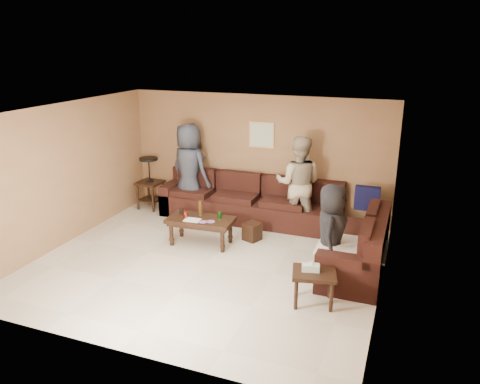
{
  "coord_description": "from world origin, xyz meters",
  "views": [
    {
      "loc": [
        2.99,
        -6.39,
        3.51
      ],
      "look_at": [
        0.25,
        0.85,
        1.0
      ],
      "focal_mm": 35.0,
      "sensor_mm": 36.0,
      "label": 1
    }
  ],
  "objects_px": {
    "side_table_right": "(314,276)",
    "waste_bin": "(252,231)",
    "coffee_table": "(201,222)",
    "end_table_left": "(150,182)",
    "person_left": "(190,169)",
    "person_right": "(331,233)",
    "sectional_sofa": "(281,219)",
    "person_middle": "(298,183)"
  },
  "relations": [
    {
      "from": "end_table_left",
      "to": "person_right",
      "type": "relative_size",
      "value": 0.74
    },
    {
      "from": "sectional_sofa",
      "to": "person_left",
      "type": "distance_m",
      "value": 2.29
    },
    {
      "from": "person_middle",
      "to": "person_right",
      "type": "height_order",
      "value": "person_middle"
    },
    {
      "from": "coffee_table",
      "to": "end_table_left",
      "type": "xyz_separation_m",
      "value": [
        -1.85,
        1.35,
        0.17
      ]
    },
    {
      "from": "sectional_sofa",
      "to": "side_table_right",
      "type": "xyz_separation_m",
      "value": [
        1.08,
        -2.15,
        0.1
      ]
    },
    {
      "from": "coffee_table",
      "to": "end_table_left",
      "type": "bearing_deg",
      "value": 143.83
    },
    {
      "from": "sectional_sofa",
      "to": "side_table_right",
      "type": "bearing_deg",
      "value": -63.27
    },
    {
      "from": "coffee_table",
      "to": "person_left",
      "type": "height_order",
      "value": "person_left"
    },
    {
      "from": "person_middle",
      "to": "person_right",
      "type": "relative_size",
      "value": 1.2
    },
    {
      "from": "end_table_left",
      "to": "person_middle",
      "type": "height_order",
      "value": "person_middle"
    },
    {
      "from": "side_table_right",
      "to": "person_left",
      "type": "height_order",
      "value": "person_left"
    },
    {
      "from": "coffee_table",
      "to": "waste_bin",
      "type": "relative_size",
      "value": 3.68
    },
    {
      "from": "person_left",
      "to": "person_right",
      "type": "distance_m",
      "value": 3.81
    },
    {
      "from": "person_left",
      "to": "person_right",
      "type": "xyz_separation_m",
      "value": [
        3.3,
        -1.88,
        -0.2
      ]
    },
    {
      "from": "side_table_right",
      "to": "person_middle",
      "type": "distance_m",
      "value": 2.8
    },
    {
      "from": "waste_bin",
      "to": "person_middle",
      "type": "height_order",
      "value": "person_middle"
    },
    {
      "from": "end_table_left",
      "to": "person_middle",
      "type": "xyz_separation_m",
      "value": [
        3.29,
        -0.02,
        0.33
      ]
    },
    {
      "from": "end_table_left",
      "to": "waste_bin",
      "type": "xyz_separation_m",
      "value": [
        2.66,
        -0.86,
        -0.43
      ]
    },
    {
      "from": "sectional_sofa",
      "to": "end_table_left",
      "type": "height_order",
      "value": "end_table_left"
    },
    {
      "from": "person_left",
      "to": "person_middle",
      "type": "bearing_deg",
      "value": -163.88
    },
    {
      "from": "end_table_left",
      "to": "person_left",
      "type": "bearing_deg",
      "value": 2.66
    },
    {
      "from": "person_middle",
      "to": "person_right",
      "type": "distance_m",
      "value": 2.06
    },
    {
      "from": "sectional_sofa",
      "to": "end_table_left",
      "type": "relative_size",
      "value": 4.11
    },
    {
      "from": "sectional_sofa",
      "to": "coffee_table",
      "type": "height_order",
      "value": "sectional_sofa"
    },
    {
      "from": "waste_bin",
      "to": "person_middle",
      "type": "distance_m",
      "value": 1.29
    },
    {
      "from": "side_table_right",
      "to": "person_right",
      "type": "bearing_deg",
      "value": 84.29
    },
    {
      "from": "sectional_sofa",
      "to": "waste_bin",
      "type": "height_order",
      "value": "sectional_sofa"
    },
    {
      "from": "sectional_sofa",
      "to": "person_right",
      "type": "bearing_deg",
      "value": -49.54
    },
    {
      "from": "side_table_right",
      "to": "waste_bin",
      "type": "xyz_separation_m",
      "value": [
        -1.52,
        1.77,
        -0.26
      ]
    },
    {
      "from": "person_left",
      "to": "person_right",
      "type": "relative_size",
      "value": 1.26
    },
    {
      "from": "sectional_sofa",
      "to": "person_left",
      "type": "relative_size",
      "value": 2.42
    },
    {
      "from": "sectional_sofa",
      "to": "coffee_table",
      "type": "relative_size",
      "value": 3.82
    },
    {
      "from": "sectional_sofa",
      "to": "person_left",
      "type": "height_order",
      "value": "person_left"
    },
    {
      "from": "sectional_sofa",
      "to": "person_left",
      "type": "xyz_separation_m",
      "value": [
        -2.14,
        0.52,
        0.63
      ]
    },
    {
      "from": "end_table_left",
      "to": "person_left",
      "type": "distance_m",
      "value": 1.02
    },
    {
      "from": "end_table_left",
      "to": "coffee_table",
      "type": "bearing_deg",
      "value": -36.17
    },
    {
      "from": "side_table_right",
      "to": "waste_bin",
      "type": "bearing_deg",
      "value": 130.61
    },
    {
      "from": "waste_bin",
      "to": "person_right",
      "type": "bearing_deg",
      "value": -31.54
    },
    {
      "from": "person_middle",
      "to": "sectional_sofa",
      "type": "bearing_deg",
      "value": 60.14
    },
    {
      "from": "sectional_sofa",
      "to": "side_table_right",
      "type": "height_order",
      "value": "sectional_sofa"
    },
    {
      "from": "person_left",
      "to": "coffee_table",
      "type": "bearing_deg",
      "value": 140.64
    },
    {
      "from": "waste_bin",
      "to": "person_right",
      "type": "height_order",
      "value": "person_right"
    }
  ]
}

